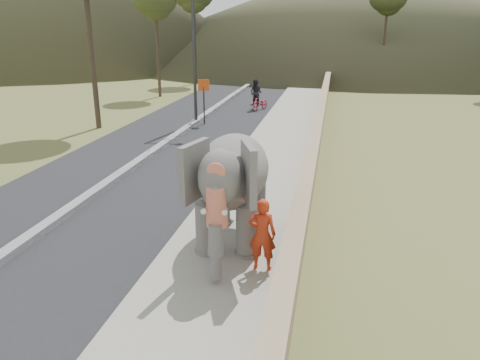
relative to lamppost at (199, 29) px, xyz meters
name	(u,v)px	position (x,y,z in m)	size (l,w,h in m)	color
ground	(200,310)	(4.69, -16.65, -4.87)	(160.00, 160.00, 0.00)	olive
road	(150,156)	(-0.31, -6.65, -4.86)	(7.00, 120.00, 0.03)	black
median	(150,154)	(-0.31, -6.65, -4.76)	(0.35, 120.00, 0.22)	black
walkway	(271,162)	(4.69, -6.65, -4.80)	(3.00, 120.00, 0.15)	#9E9687
parapet	(314,152)	(6.34, -6.65, -4.32)	(0.30, 120.00, 1.10)	tan
lamppost	(199,29)	(0.00, 0.00, 0.00)	(1.76, 0.36, 8.00)	#2C2C30
signboard	(204,94)	(0.19, -0.12, -3.23)	(0.60, 0.08, 2.40)	#2D2D33
hill_far	(358,9)	(9.69, 53.35, 2.13)	(80.00, 80.00, 14.00)	brown
elephant_and_man	(233,186)	(4.71, -13.71, -3.37)	(2.30, 3.87, 2.73)	slate
motorcyclist	(258,98)	(2.32, 4.64, -4.12)	(1.33, 1.77, 1.90)	maroon
trees	(292,38)	(3.97, 8.58, -0.69)	(40.74, 37.85, 9.65)	#473828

